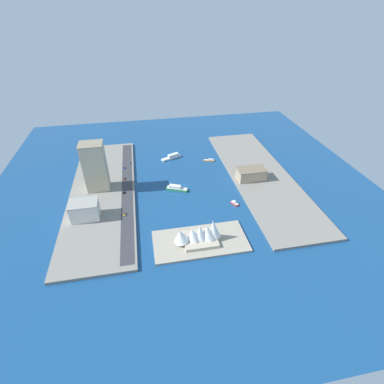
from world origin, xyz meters
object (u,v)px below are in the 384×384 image
object	(u,v)px
ferry_green_doubledeck	(177,188)
suv_black	(124,192)
tugboat_red	(235,203)
traffic_light_waterfront	(134,192)
ferry_white_commuter	(172,157)
office_block_beige	(95,167)
hatchback_blue	(124,168)
pickup_red	(124,178)
hotel_broad_white	(85,210)
opera_landmark	(200,234)
water_taxi_orange	(209,160)
sedan_silver	(129,163)
taxi_yellow_cab	(124,214)
apartment_midrise_tan	(251,174)

from	to	relation	value
ferry_green_doubledeck	suv_black	world-z (taller)	ferry_green_doubledeck
tugboat_red	traffic_light_waterfront	world-z (taller)	traffic_light_waterfront
ferry_white_commuter	office_block_beige	size ratio (longest dim) A/B	0.52
hatchback_blue	pickup_red	xyz separation A→B (m)	(-0.34, 25.91, -0.05)
hotel_broad_white	hatchback_blue	distance (m)	98.14
opera_landmark	hotel_broad_white	bearing A→B (deg)	-26.67
suv_black	ferry_green_doubledeck	bearing A→B (deg)	179.05
water_taxi_orange	ferry_green_doubledeck	size ratio (longest dim) A/B	0.59
sedan_silver	pickup_red	size ratio (longest dim) A/B	0.98
tugboat_red	ferry_white_commuter	distance (m)	126.24
pickup_red	opera_landmark	world-z (taller)	opera_landmark
office_block_beige	hatchback_blue	xyz separation A→B (m)	(-26.80, -39.76, -26.34)
suv_black	pickup_red	xyz separation A→B (m)	(-0.39, -29.35, -0.11)
suv_black	traffic_light_waterfront	xyz separation A→B (m)	(-11.24, 6.69, 3.35)
suv_black	sedan_silver	size ratio (longest dim) A/B	0.97
taxi_yellow_cab	ferry_white_commuter	bearing A→B (deg)	-118.50
opera_landmark	water_taxi_orange	bearing A→B (deg)	-106.95
ferry_white_commuter	pickup_red	bearing A→B (deg)	36.39
sedan_silver	taxi_yellow_cab	xyz separation A→B (m)	(5.30, 105.68, 0.09)
ferry_green_doubledeck	office_block_beige	world-z (taller)	office_block_beige
water_taxi_orange	ferry_green_doubledeck	bearing A→B (deg)	48.59
water_taxi_orange	pickup_red	size ratio (longest dim) A/B	3.04
water_taxi_orange	apartment_midrise_tan	size ratio (longest dim) A/B	0.46
tugboat_red	ferry_green_doubledeck	size ratio (longest dim) A/B	0.41
ferry_green_doubledeck	traffic_light_waterfront	world-z (taller)	traffic_light_waterfront
ferry_green_doubledeck	office_block_beige	size ratio (longest dim) A/B	0.47
pickup_red	opera_landmark	xyz separation A→B (m)	(-66.55, 116.63, 6.50)
ferry_green_doubledeck	water_taxi_orange	bearing A→B (deg)	-131.41
pickup_red	office_block_beige	bearing A→B (deg)	27.04
office_block_beige	hatchback_blue	distance (m)	54.70
tugboat_red	office_block_beige	distance (m)	155.03
tugboat_red	ferry_green_doubledeck	xyz separation A→B (m)	(56.75, -38.24, 1.00)
suv_black	hatchback_blue	xyz separation A→B (m)	(-0.06, -55.27, -0.06)
ferry_green_doubledeck	apartment_midrise_tan	world-z (taller)	apartment_midrise_tan
office_block_beige	water_taxi_orange	bearing A→B (deg)	-162.56
tugboat_red	apartment_midrise_tan	distance (m)	53.24
tugboat_red	hatchback_blue	bearing A→B (deg)	-39.31
suv_black	taxi_yellow_cab	distance (m)	38.96
apartment_midrise_tan	office_block_beige	bearing A→B (deg)	-4.40
taxi_yellow_cab	hatchback_blue	bearing A→B (deg)	-89.34
ferry_green_doubledeck	suv_black	distance (m)	58.72
office_block_beige	suv_black	xyz separation A→B (m)	(-26.74, 15.51, -26.28)
ferry_white_commuter	pickup_red	xyz separation A→B (m)	(63.05, 46.46, 1.27)
tugboat_red	traffic_light_waterfront	size ratio (longest dim) A/B	1.65
ferry_green_doubledeck	hatchback_blue	distance (m)	81.26
apartment_midrise_tan	sedan_silver	distance (m)	155.80
water_taxi_orange	ferry_white_commuter	xyz separation A→B (m)	(48.07, -16.89, 1.20)
water_taxi_orange	tugboat_red	size ratio (longest dim) A/B	1.43
ferry_white_commuter	office_block_beige	distance (m)	111.96
pickup_red	water_taxi_orange	bearing A→B (deg)	-165.10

